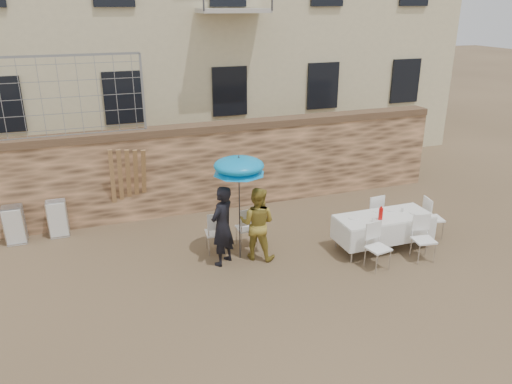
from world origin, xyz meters
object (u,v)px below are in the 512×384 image
object	(u,v)px
table_chair_front_left	(378,247)
soda_bottle	(381,214)
table_chair_back	(371,213)
chair_stack_right	(58,216)
banquet_table	(384,217)
table_chair_side	(433,217)
couple_chair_right	(247,227)
chair_stack_left	(15,222)
umbrella	(239,169)
table_chair_front_right	(424,239)
man_suit	(222,226)
woman_dress	(257,223)
couple_chair_left	(216,231)

from	to	relation	value
table_chair_front_left	soda_bottle	bearing A→B (deg)	46.16
table_chair_back	chair_stack_right	size ratio (longest dim) A/B	1.04
banquet_table	table_chair_side	bearing A→B (deg)	4.09
soda_bottle	table_chair_front_left	world-z (taller)	soda_bottle
couple_chair_right	soda_bottle	world-z (taller)	soda_bottle
couple_chair_right	chair_stack_left	bearing A→B (deg)	-24.50
umbrella	table_chair_front_left	world-z (taller)	umbrella
soda_bottle	banquet_table	bearing A→B (deg)	36.87
couple_chair_right	table_chair_front_right	xyz separation A→B (m)	(3.28, -1.82, 0.00)
table_chair_back	chair_stack_right	xyz separation A→B (m)	(-6.88, 2.32, -0.02)
man_suit	woman_dress	distance (m)	0.75
couple_chair_left	banquet_table	size ratio (longest dim) A/B	0.46
man_suit	table_chair_side	xyz separation A→B (m)	(4.88, -0.42, -0.37)
table_chair_front_right	chair_stack_left	bearing A→B (deg)	162.32
couple_chair_right	table_chair_back	world-z (taller)	same
couple_chair_left	chair_stack_left	size ratio (longest dim) A/B	1.04
umbrella	soda_bottle	xyz separation A→B (m)	(2.88, -0.77, -1.08)
couple_chair_left	chair_stack_right	bearing A→B (deg)	-27.53
banquet_table	chair_stack_right	distance (m)	7.38
umbrella	soda_bottle	world-z (taller)	umbrella
banquet_table	couple_chair_left	bearing A→B (deg)	162.94
table_chair_back	woman_dress	bearing A→B (deg)	0.70
couple_chair_left	soda_bottle	size ratio (longest dim) A/B	3.69
soda_bottle	chair_stack_left	xyz separation A→B (m)	(-7.38, 3.27, -0.45)
couple_chair_right	chair_stack_left	world-z (taller)	couple_chair_right
couple_chair_right	man_suit	bearing A→B (deg)	36.78
woman_dress	couple_chair_right	xyz separation A→B (m)	(-0.05, 0.55, -0.31)
soda_bottle	chair_stack_left	distance (m)	8.09
table_chair_front_left	chair_stack_right	world-z (taller)	table_chair_front_left
soda_bottle	chair_stack_right	distance (m)	7.27
soda_bottle	table_chair_back	distance (m)	1.11
umbrella	couple_chair_left	distance (m)	1.62
couple_chair_left	banquet_table	xyz separation A→B (m)	(3.48, -1.07, 0.25)
table_chair_front_left	chair_stack_right	size ratio (longest dim) A/B	1.04
couple_chair_right	table_chair_front_right	world-z (taller)	same
man_suit	chair_stack_right	bearing A→B (deg)	-76.87
table_chair_back	chair_stack_right	distance (m)	7.26
umbrella	chair_stack_right	bearing A→B (deg)	145.24
table_chair_front_right	table_chair_back	bearing A→B (deg)	108.85
man_suit	soda_bottle	size ratio (longest dim) A/B	6.52
banquet_table	chair_stack_left	bearing A→B (deg)	157.64
table_chair_front_right	chair_stack_left	distance (m)	8.96
umbrella	banquet_table	world-z (taller)	umbrella
couple_chair_left	table_chair_front_left	size ratio (longest dim) A/B	1.00
table_chair_front_left	chair_stack_left	distance (m)	7.98
woman_dress	chair_stack_right	size ratio (longest dim) A/B	1.71
banquet_table	table_chair_front_left	distance (m)	0.99
table_chair_side	chair_stack_left	xyz separation A→B (m)	(-8.98, 3.02, -0.02)
man_suit	table_chair_front_right	size ratio (longest dim) A/B	1.76
man_suit	umbrella	size ratio (longest dim) A/B	0.81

